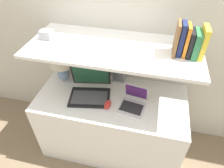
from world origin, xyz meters
TOP-DOWN VIEW (x-y plane):
  - wall_back at (0.00, 0.75)m, footprint 6.00×0.05m
  - desk at (0.00, 0.34)m, footprint 1.43×0.69m
  - back_riser at (0.00, 0.71)m, footprint 1.43×0.04m
  - shelf at (0.00, 0.42)m, footprint 1.43×0.62m
  - table_lamp at (-0.55, 0.50)m, footprint 0.23×0.23m
  - laptop_large at (-0.21, 0.34)m, footprint 0.43×0.40m
  - laptop_small at (0.22, 0.28)m, footprint 0.26×0.27m
  - computer_mouse at (-0.01, 0.23)m, footprint 0.06×0.12m
  - router_box at (0.02, 0.61)m, footprint 0.13×0.07m
  - book_yellow at (0.67, 0.42)m, footprint 0.04×0.15m
  - book_green at (0.62, 0.42)m, footprint 0.04×0.17m
  - book_black at (0.58, 0.42)m, footprint 0.03×0.15m
  - book_orange at (0.55, 0.42)m, footprint 0.02×0.14m
  - book_navy at (0.51, 0.42)m, footprint 0.03×0.12m
  - book_brown at (0.48, 0.42)m, footprint 0.02×0.16m
  - shelf_gadget at (-0.59, 0.42)m, footprint 0.10×0.08m

SIDE VIEW (x-z plane):
  - desk at x=0.00m, z-range 0.00..0.75m
  - back_riser at x=0.00m, z-range 0.00..1.24m
  - computer_mouse at x=-0.01m, z-range 0.75..0.79m
  - laptop_small at x=0.22m, z-range 0.70..0.89m
  - laptop_large at x=-0.21m, z-range 0.67..0.95m
  - router_box at x=0.02m, z-range 0.75..0.90m
  - table_lamp at x=-0.55m, z-range 0.80..1.12m
  - wall_back at x=0.00m, z-range 0.00..2.40m
  - shelf at x=0.00m, z-range 1.24..1.27m
  - shelf_gadget at x=-0.59m, z-range 1.27..1.34m
  - book_green at x=0.62m, z-range 1.27..1.46m
  - book_black at x=0.58m, z-range 1.27..1.47m
  - book_yellow at x=0.67m, z-range 1.27..1.50m
  - book_orange at x=0.55m, z-range 1.27..1.50m
  - book_navy at x=0.51m, z-range 1.27..1.52m
  - book_brown at x=0.48m, z-range 1.27..1.52m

